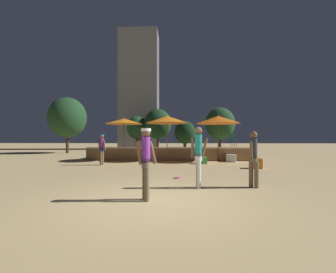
# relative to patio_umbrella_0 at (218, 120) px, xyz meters

# --- Properties ---
(ground_plane) EXTENTS (120.00, 120.00, 0.00)m
(ground_plane) POSITION_rel_patio_umbrella_0_xyz_m (-3.14, -9.16, -2.63)
(ground_plane) COLOR tan
(wooden_deck) EXTENTS (10.89, 2.68, 0.86)m
(wooden_deck) POSITION_rel_patio_umbrella_0_xyz_m (-3.09, 1.34, -2.24)
(wooden_deck) COLOR olive
(wooden_deck) RESTS_ON ground
(patio_umbrella_0) EXTENTS (2.77, 2.77, 2.96)m
(patio_umbrella_0) POSITION_rel_patio_umbrella_0_xyz_m (0.00, 0.00, 0.00)
(patio_umbrella_0) COLOR brown
(patio_umbrella_0) RESTS_ON ground
(patio_umbrella_1) EXTENTS (2.75, 2.75, 2.99)m
(patio_umbrella_1) POSITION_rel_patio_umbrella_0_xyz_m (-3.25, 0.27, 0.04)
(patio_umbrella_1) COLOR brown
(patio_umbrella_1) RESTS_ON ground
(patio_umbrella_2) EXTENTS (2.43, 2.43, 2.83)m
(patio_umbrella_2) POSITION_rel_patio_umbrella_0_xyz_m (-6.09, 0.21, -0.07)
(patio_umbrella_2) COLOR brown
(patio_umbrella_2) RESTS_ON ground
(cube_seat_0) EXTENTS (0.54, 0.54, 0.38)m
(cube_seat_0) POSITION_rel_patio_umbrella_0_xyz_m (-1.19, -1.47, -2.44)
(cube_seat_0) COLOR #4CC651
(cube_seat_0) RESTS_ON ground
(cube_seat_1) EXTENTS (0.52, 0.52, 0.49)m
(cube_seat_1) POSITION_rel_patio_umbrella_0_xyz_m (1.23, -3.40, -2.39)
(cube_seat_1) COLOR orange
(cube_seat_1) RESTS_ON ground
(cube_seat_2) EXTENTS (0.71, 0.71, 0.45)m
(cube_seat_2) POSITION_rel_patio_umbrella_0_xyz_m (0.73, -0.38, -2.41)
(cube_seat_2) COLOR white
(cube_seat_2) RESTS_ON ground
(person_0) EXTENTS (0.35, 0.37, 1.66)m
(person_0) POSITION_rel_patio_umbrella_0_xyz_m (-0.37, -7.66, -1.74)
(person_0) COLOR #72664C
(person_0) RESTS_ON ground
(person_1) EXTENTS (0.50, 0.28, 1.69)m
(person_1) POSITION_rel_patio_umbrella_0_xyz_m (-3.36, -9.13, -1.68)
(person_1) COLOR brown
(person_1) RESTS_ON ground
(person_2) EXTENTS (0.48, 0.29, 1.66)m
(person_2) POSITION_rel_patio_umbrella_0_xyz_m (-6.69, -2.37, -1.71)
(person_2) COLOR brown
(person_2) RESTS_ON ground
(person_3) EXTENTS (0.50, 0.30, 1.78)m
(person_3) POSITION_rel_patio_umbrella_0_xyz_m (-2.00, -7.76, -1.65)
(person_3) COLOR brown
(person_3) RESTS_ON ground
(bistro_chair_0) EXTENTS (0.48, 0.48, 0.90)m
(bistro_chair_0) POSITION_rel_patio_umbrella_0_xyz_m (-5.26, 1.53, -1.22)
(bistro_chair_0) COLOR #47474C
(bistro_chair_0) RESTS_ON wooden_deck
(bistro_chair_1) EXTENTS (0.41, 0.41, 0.90)m
(bistro_chair_1) POSITION_rel_patio_umbrella_0_xyz_m (1.23, 1.22, -1.22)
(bistro_chair_1) COLOR #1E4C47
(bistro_chair_1) RESTS_ON wooden_deck
(frisbee_disc) EXTENTS (0.24, 0.24, 0.03)m
(frisbee_disc) POSITION_rel_patio_umbrella_0_xyz_m (-2.61, -6.24, -2.61)
(frisbee_disc) COLOR #E54C99
(frisbee_disc) RESTS_ON ground
(background_tree_0) EXTENTS (3.60, 3.60, 5.46)m
(background_tree_0) POSITION_rel_patio_umbrella_0_xyz_m (-13.35, 7.24, 0.85)
(background_tree_0) COLOR #3D2B1C
(background_tree_0) RESTS_ON ground
(background_tree_1) EXTENTS (1.97, 1.97, 3.09)m
(background_tree_1) POSITION_rel_patio_umbrella_0_xyz_m (-1.86, 6.70, -0.64)
(background_tree_1) COLOR #3D2B1C
(background_tree_1) RESTS_ON ground
(background_tree_2) EXTENTS (3.10, 3.10, 4.76)m
(background_tree_2) POSITION_rel_patio_umbrella_0_xyz_m (-4.76, 10.90, 0.42)
(background_tree_2) COLOR #3D2B1C
(background_tree_2) RESTS_ON ground
(background_tree_3) EXTENTS (3.06, 3.06, 4.64)m
(background_tree_3) POSITION_rel_patio_umbrella_0_xyz_m (1.85, 9.04, 0.32)
(background_tree_3) COLOR #3D2B1C
(background_tree_3) RESTS_ON ground
(background_tree_4) EXTENTS (2.37, 2.37, 3.97)m
(background_tree_4) POSITION_rel_patio_umbrella_0_xyz_m (-7.15, 11.09, 0.02)
(background_tree_4) COLOR #3D2B1C
(background_tree_4) RESTS_ON ground
(distant_building) EXTENTS (5.06, 3.52, 15.70)m
(distant_building) POSITION_rel_patio_umbrella_0_xyz_m (-7.65, 15.67, 5.22)
(distant_building) COLOR gray
(distant_building) RESTS_ON ground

